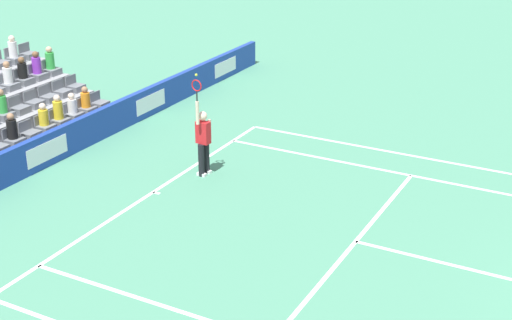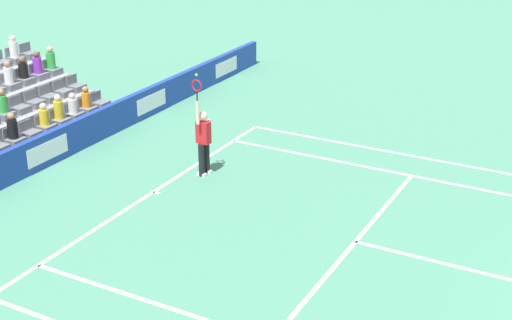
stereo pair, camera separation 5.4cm
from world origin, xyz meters
name	(u,v)px [view 1 (the left image)]	position (x,y,z in m)	size (l,w,h in m)	color
line_baseline	(153,192)	(0.00, -11.89, 0.00)	(10.97, 0.10, 0.01)	white
line_service	(356,241)	(0.00, -6.40, 0.00)	(8.23, 0.10, 0.01)	white
line_centre_service	(503,277)	(0.00, -3.20, 0.00)	(0.10, 6.40, 0.01)	white
line_singles_sideline_right	(428,179)	(-4.12, -5.95, 0.00)	(0.10, 11.89, 0.01)	white
line_doubles_sideline_right	(442,161)	(-5.49, -5.95, 0.00)	(0.10, 11.89, 0.01)	white
line_centre_mark	(156,193)	(0.00, -11.79, 0.00)	(0.10, 0.20, 0.01)	white
sponsor_barrier	(44,150)	(0.00, -15.49, 0.47)	(24.12, 0.22, 0.93)	#193899
tennis_player	(203,140)	(-1.58, -11.34, 0.99)	(0.53, 0.38, 2.85)	black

